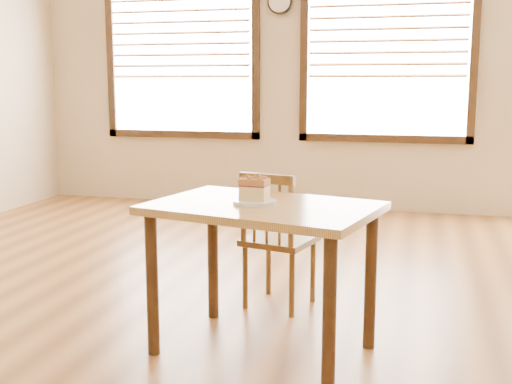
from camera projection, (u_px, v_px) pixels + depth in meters
ground at (260, 371)px, 3.00m from camera, size 8.00×8.00×0.00m
window_left at (181, 37)px, 6.95m from camera, size 1.76×0.10×1.96m
window_right at (387, 33)px, 6.40m from camera, size 1.76×0.10×1.96m
wall_clock at (280, 2)px, 6.60m from camera, size 0.26×0.05×0.26m
cafe_table_main at (263, 227)px, 3.12m from camera, size 1.19×0.93×0.75m
cafe_chair_main at (277, 239)px, 3.78m from camera, size 0.45×0.45×0.83m
plate at (254, 202)px, 3.11m from camera, size 0.21×0.21×0.02m
cake_slice at (254, 188)px, 3.10m from camera, size 0.14×0.11×0.12m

